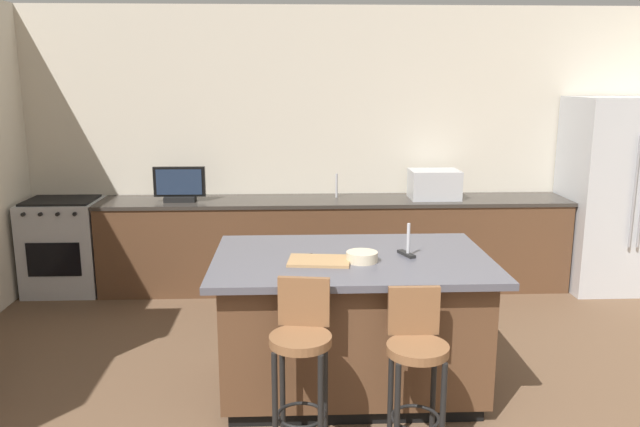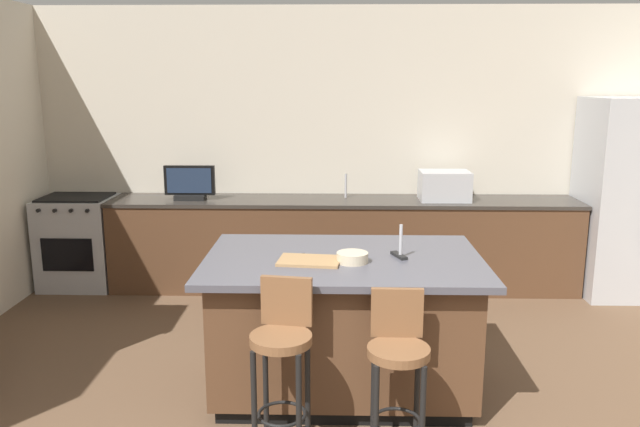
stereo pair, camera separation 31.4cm
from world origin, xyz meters
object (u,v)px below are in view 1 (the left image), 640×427
object	(u,v)px
range_oven	(65,246)
bar_stool_right	(416,360)
kitchen_island	(351,322)
cell_phone	(311,257)
bar_stool_left	(301,353)
tv_monitor	(180,186)
refrigerator	(615,194)
fruit_bowl	(362,257)
microwave	(434,184)
cutting_board	(319,261)
tv_remote	(406,254)

from	to	relation	value
range_oven	bar_stool_right	xyz separation A→B (m)	(2.93, -2.90, 0.10)
range_oven	kitchen_island	bearing A→B (deg)	-38.78
kitchen_island	cell_phone	distance (m)	0.53
bar_stool_left	bar_stool_right	bearing A→B (deg)	6.59
tv_monitor	bar_stool_right	distance (m)	3.39
refrigerator	fruit_bowl	xyz separation A→B (m)	(-2.75, -2.15, 0.01)
microwave	tv_monitor	distance (m)	2.49
tv_monitor	refrigerator	bearing A→B (deg)	-0.46
tv_monitor	cutting_board	world-z (taller)	tv_monitor
range_oven	tv_remote	size ratio (longest dim) A/B	5.46
kitchen_island	range_oven	size ratio (longest dim) A/B	1.95
bar_stool_left	bar_stool_right	size ratio (longest dim) A/B	1.06
microwave	bar_stool_left	bearing A→B (deg)	-115.19
tv_monitor	kitchen_island	bearing A→B (deg)	-54.47
bar_stool_right	bar_stool_left	bearing A→B (deg)	178.73
range_oven	cell_phone	distance (m)	3.23
bar_stool_left	kitchen_island	bearing A→B (deg)	74.10
bar_stool_left	refrigerator	bearing A→B (deg)	49.95
microwave	fruit_bowl	world-z (taller)	microwave
microwave	fruit_bowl	size ratio (longest dim) A/B	2.39
cutting_board	microwave	bearing A→B (deg)	61.21
range_oven	tv_monitor	bearing A→B (deg)	-2.50
microwave	bar_stool_right	world-z (taller)	microwave
tv_remote	tv_monitor	bearing A→B (deg)	111.10
refrigerator	cell_phone	bearing A→B (deg)	-146.25
cutting_board	tv_remote	bearing A→B (deg)	12.62
kitchen_island	cell_phone	bearing A→B (deg)	-175.80
kitchen_island	bar_stool_left	bearing A→B (deg)	-114.29
kitchen_island	range_oven	xyz separation A→B (m)	(-2.64, 2.12, -0.01)
cell_phone	cutting_board	world-z (taller)	cutting_board
kitchen_island	fruit_bowl	xyz separation A→B (m)	(0.05, -0.12, 0.49)
bar_stool_left	cutting_board	world-z (taller)	bar_stool_left
refrigerator	fruit_bowl	world-z (taller)	refrigerator
bar_stool_right	refrigerator	bearing A→B (deg)	48.68
kitchen_island	cell_phone	xyz separation A→B (m)	(-0.27, -0.02, 0.46)
refrigerator	tv_remote	size ratio (longest dim) A/B	11.19
refrigerator	bar_stool_right	distance (m)	3.79
microwave	cell_phone	size ratio (longest dim) A/B	3.20
tv_monitor	fruit_bowl	xyz separation A→B (m)	(1.53, -2.19, -0.10)
refrigerator	range_oven	world-z (taller)	refrigerator
cell_phone	refrigerator	bearing A→B (deg)	15.24
microwave	bar_stool_right	xyz separation A→B (m)	(-0.72, -2.90, -0.49)
microwave	tv_remote	distance (m)	2.21
bar_stool_left	tv_remote	xyz separation A→B (m)	(0.70, 0.77, 0.34)
range_oven	bar_stool_right	size ratio (longest dim) A/B	0.98
microwave	tv_monitor	size ratio (longest dim) A/B	0.97
fruit_bowl	tv_remote	size ratio (longest dim) A/B	1.18
kitchen_island	microwave	distance (m)	2.42
microwave	cutting_board	size ratio (longest dim) A/B	1.23
cell_phone	cutting_board	distance (m)	0.11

